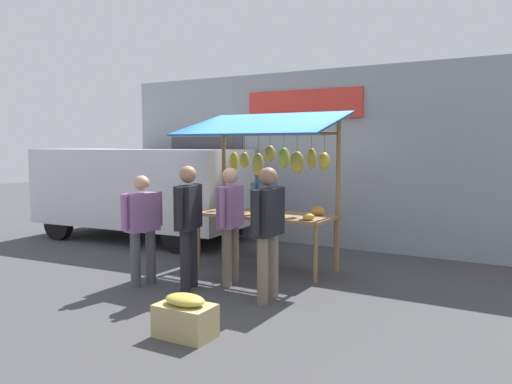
% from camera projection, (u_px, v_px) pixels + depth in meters
% --- Properties ---
extents(ground_plane, '(40.00, 40.00, 0.00)m').
position_uv_depth(ground_plane, '(265.00, 268.00, 8.09)').
color(ground_plane, '#424244').
extents(street_backdrop, '(9.00, 0.30, 3.40)m').
position_uv_depth(street_backdrop, '(318.00, 159.00, 9.85)').
color(street_backdrop, '#8C939E').
rests_on(street_backdrop, ground).
extents(market_stall, '(2.50, 1.46, 2.50)m').
position_uv_depth(market_stall, '(270.00, 170.00, 7.99)').
color(market_stall, olive).
rests_on(market_stall, ground).
extents(vendor_with_sunhat, '(0.40, 0.66, 1.56)m').
position_uv_depth(vendor_with_sunhat, '(264.00, 205.00, 8.87)').
color(vendor_with_sunhat, '#726656').
rests_on(vendor_with_sunhat, ground).
extents(shopper_in_grey_tee, '(0.36, 0.69, 1.69)m').
position_uv_depth(shopper_in_grey_tee, '(188.00, 218.00, 6.82)').
color(shopper_in_grey_tee, '#232328').
rests_on(shopper_in_grey_tee, ground).
extents(shopper_in_striped_shirt, '(0.23, 0.72, 1.70)m').
position_uv_depth(shopper_in_striped_shirt, '(268.00, 224.00, 6.30)').
color(shopper_in_striped_shirt, '#726656').
rests_on(shopper_in_striped_shirt, ground).
extents(shopper_with_ponytail, '(0.31, 0.69, 1.66)m').
position_uv_depth(shopper_with_ponytail, '(230.00, 217.00, 7.07)').
color(shopper_with_ponytail, '#726656').
rests_on(shopper_with_ponytail, ground).
extents(shopper_with_shopping_bag, '(0.32, 0.66, 1.55)m').
position_uv_depth(shopper_with_shopping_bag, '(142.00, 223.00, 7.04)').
color(shopper_with_shopping_bag, '#4C4C51').
rests_on(shopper_with_shopping_bag, ground).
extents(parked_van, '(4.53, 2.19, 1.88)m').
position_uv_depth(parked_van, '(135.00, 185.00, 10.56)').
color(parked_van, silver).
rests_on(parked_van, ground).
extents(produce_crate_near, '(0.61, 0.39, 0.45)m').
position_uv_depth(produce_crate_near, '(185.00, 317.00, 5.17)').
color(produce_crate_near, tan).
rests_on(produce_crate_near, ground).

